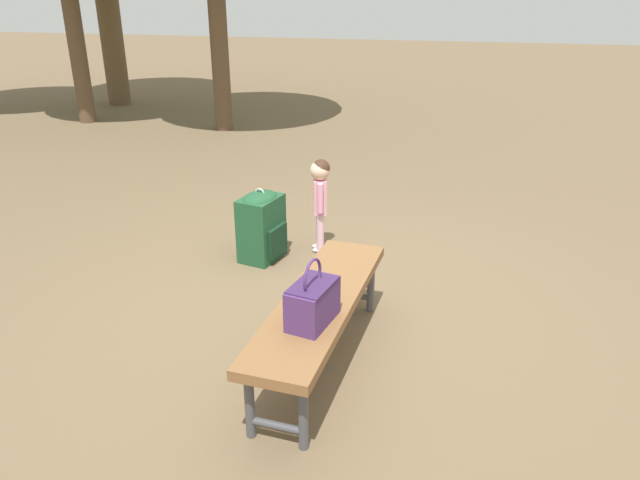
% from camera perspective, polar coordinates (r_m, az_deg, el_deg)
% --- Properties ---
extents(ground_plane, '(40.00, 40.00, 0.00)m').
position_cam_1_polar(ground_plane, '(4.25, -0.21, -6.40)').
color(ground_plane, brown).
rests_on(ground_plane, ground).
extents(park_bench, '(1.63, 0.53, 0.45)m').
position_cam_1_polar(park_bench, '(3.48, 0.00, -6.26)').
color(park_bench, brown).
rests_on(park_bench, ground).
extents(handbag, '(0.35, 0.24, 0.37)m').
position_cam_1_polar(handbag, '(3.16, -0.70, -5.80)').
color(handbag, '#4C2D66').
rests_on(handbag, park_bench).
extents(child_standing, '(0.21, 0.16, 0.79)m').
position_cam_1_polar(child_standing, '(4.93, 0.01, 4.60)').
color(child_standing, '#E5B2C6').
rests_on(child_standing, ground).
extents(backpack_large, '(0.41, 0.37, 0.61)m').
position_cam_1_polar(backpack_large, '(4.88, -5.57, 1.51)').
color(backpack_large, '#1E4C2D').
rests_on(backpack_large, ground).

